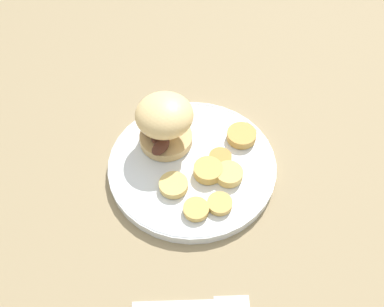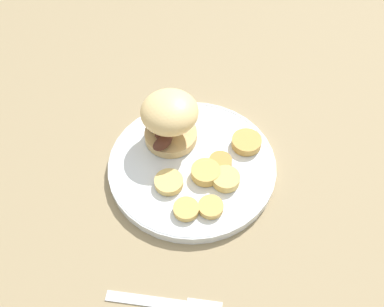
# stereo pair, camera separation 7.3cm
# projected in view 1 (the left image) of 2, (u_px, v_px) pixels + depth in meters

# --- Properties ---
(ground_plane) EXTENTS (4.00, 4.00, 0.00)m
(ground_plane) POSITION_uv_depth(u_px,v_px,m) (192.00, 169.00, 0.77)
(ground_plane) COLOR #937F5B
(dinner_plate) EXTENTS (0.28, 0.28, 0.02)m
(dinner_plate) POSITION_uv_depth(u_px,v_px,m) (192.00, 165.00, 0.76)
(dinner_plate) COLOR white
(dinner_plate) RESTS_ON ground_plane
(sandwich) EXTENTS (0.10, 0.10, 0.09)m
(sandwich) POSITION_uv_depth(u_px,v_px,m) (164.00, 121.00, 0.74)
(sandwich) COLOR tan
(sandwich) RESTS_ON dinner_plate
(potato_round_0) EXTENTS (0.04, 0.04, 0.01)m
(potato_round_0) POSITION_uv_depth(u_px,v_px,m) (196.00, 209.00, 0.69)
(potato_round_0) COLOR tan
(potato_round_0) RESTS_ON dinner_plate
(potato_round_1) EXTENTS (0.04, 0.04, 0.01)m
(potato_round_1) POSITION_uv_depth(u_px,v_px,m) (220.00, 158.00, 0.75)
(potato_round_1) COLOR #BC8942
(potato_round_1) RESTS_ON dinner_plate
(potato_round_2) EXTENTS (0.05, 0.05, 0.01)m
(potato_round_2) POSITION_uv_depth(u_px,v_px,m) (242.00, 136.00, 0.78)
(potato_round_2) COLOR tan
(potato_round_2) RESTS_ON dinner_plate
(potato_round_3) EXTENTS (0.04, 0.04, 0.01)m
(potato_round_3) POSITION_uv_depth(u_px,v_px,m) (220.00, 204.00, 0.70)
(potato_round_3) COLOR tan
(potato_round_3) RESTS_ON dinner_plate
(potato_round_4) EXTENTS (0.05, 0.05, 0.01)m
(potato_round_4) POSITION_uv_depth(u_px,v_px,m) (173.00, 185.00, 0.72)
(potato_round_4) COLOR #DBB766
(potato_round_4) RESTS_ON dinner_plate
(potato_round_5) EXTENTS (0.05, 0.05, 0.02)m
(potato_round_5) POSITION_uv_depth(u_px,v_px,m) (229.00, 174.00, 0.73)
(potato_round_5) COLOR #DBB766
(potato_round_5) RESTS_ON dinner_plate
(potato_round_6) EXTENTS (0.05, 0.05, 0.02)m
(potato_round_6) POSITION_uv_depth(u_px,v_px,m) (208.00, 170.00, 0.73)
(potato_round_6) COLOR tan
(potato_round_6) RESTS_ON dinner_plate
(fork) EXTENTS (0.06, 0.16, 0.00)m
(fork) POSITION_uv_depth(u_px,v_px,m) (193.00, 305.00, 0.62)
(fork) COLOR silver
(fork) RESTS_ON ground_plane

